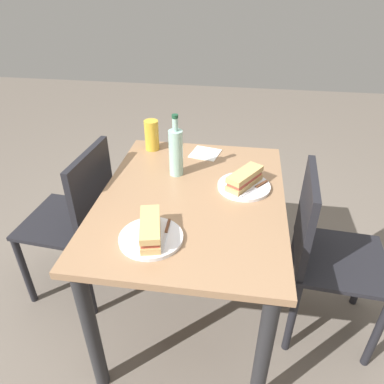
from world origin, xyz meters
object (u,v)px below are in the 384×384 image
knife_near (166,233)px  baguette_sandwich_far (245,178)px  water_bottle (176,152)px  beer_glass (152,135)px  chair_far (323,250)px  knife_far (256,188)px  plate_near (151,238)px  dining_table (192,218)px  plate_far (244,186)px  chair_near (79,216)px  baguette_sandwich_near (150,229)px

knife_near → baguette_sandwich_far: size_ratio=0.90×
water_bottle → beer_glass: 0.30m
chair_far → knife_far: bearing=-102.8°
plate_near → beer_glass: 0.75m
dining_table → knife_near: 0.32m
plate_far → beer_glass: (-0.32, -0.49, 0.07)m
chair_far → baguette_sandwich_far: chair_far is taller
chair_near → plate_far: chair_near is taller
plate_near → chair_far: bearing=114.1°
dining_table → beer_glass: (-0.42, -0.28, 0.20)m
chair_far → plate_near: (0.31, -0.70, 0.24)m
dining_table → baguette_sandwich_far: bearing=114.2°
dining_table → knife_far: size_ratio=6.97×
chair_near → beer_glass: beer_glass is taller
knife_near → knife_far: same height
baguette_sandwich_near → knife_near: (-0.02, 0.05, -0.03)m
dining_table → plate_near: 0.35m
chair_far → chair_near: (-0.08, -1.18, 0.00)m
plate_far → beer_glass: bearing=-122.9°
chair_far → knife_near: size_ratio=4.75×
dining_table → chair_far: bearing=90.6°
plate_near → baguette_sandwich_far: 0.52m
knife_near → chair_near: bearing=-124.2°
knife_near → baguette_sandwich_far: 0.47m
knife_near → beer_glass: size_ratio=1.13×
chair_near → water_bottle: size_ratio=2.91×
knife_far → chair_far: bearing=77.2°
dining_table → water_bottle: (-0.18, -0.10, 0.24)m
chair_far → plate_far: size_ratio=3.66×
chair_near → baguette_sandwich_near: chair_near is taller
chair_far → beer_glass: 1.01m
plate_near → baguette_sandwich_near: (0.00, 0.00, 0.04)m
chair_near → water_bottle: bearing=100.7°
baguette_sandwich_near → beer_glass: size_ratio=1.33×
baguette_sandwich_near → chair_far: bearing=114.1°
chair_near → knife_near: size_ratio=4.75×
beer_glass → chair_near: bearing=-43.3°
plate_far → baguette_sandwich_near: bearing=-38.8°
baguette_sandwich_near → water_bottle: (-0.48, 0.00, 0.07)m
knife_near → dining_table: bearing=169.0°
water_bottle → knife_near: bearing=5.8°
chair_far → knife_near: chair_far is taller
chair_near → baguette_sandwich_near: (0.39, 0.49, 0.28)m
plate_far → knife_far: size_ratio=1.59×
dining_table → chair_far: size_ratio=1.20×
dining_table → plate_far: plate_far is taller
knife_far → plate_far: bearing=-110.5°
chair_far → baguette_sandwich_far: size_ratio=4.26×
dining_table → knife_near: (0.28, -0.05, 0.14)m
chair_far → plate_far: bearing=-103.9°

